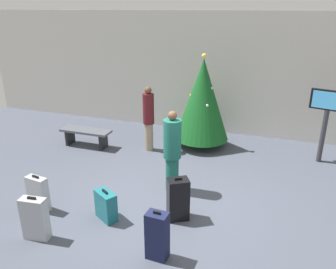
{
  "coord_description": "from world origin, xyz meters",
  "views": [
    {
      "loc": [
        1.85,
        -5.29,
        3.6
      ],
      "look_at": [
        -0.46,
        1.37,
        0.9
      ],
      "focal_mm": 35.78,
      "sensor_mm": 36.0,
      "label": 1
    }
  ],
  "objects_px": {
    "waiting_bench": "(86,134)",
    "suitcase_3": "(157,236)",
    "traveller_0": "(149,117)",
    "holiday_tree": "(203,100)",
    "suitcase_2": "(38,194)",
    "suitcase_0": "(106,206)",
    "suitcase_4": "(178,199)",
    "suitcase_1": "(35,219)",
    "flight_info_kiosk": "(327,113)",
    "traveller_1": "(172,150)"
  },
  "relations": [
    {
      "from": "waiting_bench",
      "to": "suitcase_3",
      "type": "xyz_separation_m",
      "value": [
        3.39,
        -3.46,
        0.04
      ]
    },
    {
      "from": "traveller_0",
      "to": "holiday_tree",
      "type": "bearing_deg",
      "value": 29.2
    },
    {
      "from": "suitcase_2",
      "to": "suitcase_3",
      "type": "relative_size",
      "value": 0.87
    },
    {
      "from": "waiting_bench",
      "to": "suitcase_0",
      "type": "bearing_deg",
      "value": -52.49
    },
    {
      "from": "suitcase_4",
      "to": "traveller_0",
      "type": "bearing_deg",
      "value": 121.4
    },
    {
      "from": "traveller_0",
      "to": "suitcase_0",
      "type": "height_order",
      "value": "traveller_0"
    },
    {
      "from": "suitcase_0",
      "to": "suitcase_2",
      "type": "relative_size",
      "value": 0.81
    },
    {
      "from": "suitcase_2",
      "to": "suitcase_3",
      "type": "bearing_deg",
      "value": -10.74
    },
    {
      "from": "suitcase_1",
      "to": "flight_info_kiosk",
      "type": "bearing_deg",
      "value": 45.61
    },
    {
      "from": "holiday_tree",
      "to": "traveller_1",
      "type": "height_order",
      "value": "holiday_tree"
    },
    {
      "from": "holiday_tree",
      "to": "suitcase_2",
      "type": "height_order",
      "value": "holiday_tree"
    },
    {
      "from": "holiday_tree",
      "to": "traveller_0",
      "type": "bearing_deg",
      "value": -150.8
    },
    {
      "from": "suitcase_0",
      "to": "suitcase_1",
      "type": "distance_m",
      "value": 1.19
    },
    {
      "from": "waiting_bench",
      "to": "traveller_1",
      "type": "relative_size",
      "value": 0.81
    },
    {
      "from": "traveller_0",
      "to": "suitcase_2",
      "type": "bearing_deg",
      "value": -104.98
    },
    {
      "from": "holiday_tree",
      "to": "suitcase_3",
      "type": "relative_size",
      "value": 3.05
    },
    {
      "from": "suitcase_0",
      "to": "suitcase_3",
      "type": "xyz_separation_m",
      "value": [
        1.22,
        -0.63,
        0.12
      ]
    },
    {
      "from": "waiting_bench",
      "to": "traveller_1",
      "type": "bearing_deg",
      "value": -26.24
    },
    {
      "from": "traveller_0",
      "to": "traveller_1",
      "type": "xyz_separation_m",
      "value": [
        1.25,
        -1.8,
        -0.01
      ]
    },
    {
      "from": "flight_info_kiosk",
      "to": "traveller_1",
      "type": "bearing_deg",
      "value": -140.2
    },
    {
      "from": "traveller_0",
      "to": "waiting_bench",
      "type": "bearing_deg",
      "value": -168.74
    },
    {
      "from": "traveller_1",
      "to": "traveller_0",
      "type": "bearing_deg",
      "value": 124.7
    },
    {
      "from": "suitcase_1",
      "to": "suitcase_4",
      "type": "xyz_separation_m",
      "value": [
        2.04,
        1.29,
        0.02
      ]
    },
    {
      "from": "waiting_bench",
      "to": "traveller_0",
      "type": "relative_size",
      "value": 0.81
    },
    {
      "from": "flight_info_kiosk",
      "to": "suitcase_3",
      "type": "height_order",
      "value": "flight_info_kiosk"
    },
    {
      "from": "suitcase_1",
      "to": "suitcase_4",
      "type": "distance_m",
      "value": 2.41
    },
    {
      "from": "traveller_1",
      "to": "suitcase_2",
      "type": "xyz_separation_m",
      "value": [
        -2.13,
        -1.51,
        -0.57
      ]
    },
    {
      "from": "flight_info_kiosk",
      "to": "suitcase_2",
      "type": "distance_m",
      "value": 6.59
    },
    {
      "from": "holiday_tree",
      "to": "traveller_0",
      "type": "distance_m",
      "value": 1.49
    },
    {
      "from": "suitcase_0",
      "to": "suitcase_4",
      "type": "distance_m",
      "value": 1.3
    },
    {
      "from": "traveller_0",
      "to": "suitcase_2",
      "type": "height_order",
      "value": "traveller_0"
    },
    {
      "from": "flight_info_kiosk",
      "to": "suitcase_2",
      "type": "relative_size",
      "value": 2.53
    },
    {
      "from": "flight_info_kiosk",
      "to": "holiday_tree",
      "type": "bearing_deg",
      "value": -179.92
    },
    {
      "from": "traveller_0",
      "to": "suitcase_0",
      "type": "bearing_deg",
      "value": -81.85
    },
    {
      "from": "waiting_bench",
      "to": "suitcase_2",
      "type": "xyz_separation_m",
      "value": [
        0.83,
        -2.97,
        -0.02
      ]
    },
    {
      "from": "traveller_1",
      "to": "flight_info_kiosk",
      "type": "bearing_deg",
      "value": 39.8
    },
    {
      "from": "traveller_1",
      "to": "suitcase_2",
      "type": "bearing_deg",
      "value": -144.68
    },
    {
      "from": "traveller_0",
      "to": "suitcase_1",
      "type": "relative_size",
      "value": 2.2
    },
    {
      "from": "traveller_1",
      "to": "suitcase_2",
      "type": "relative_size",
      "value": 2.42
    },
    {
      "from": "flight_info_kiosk",
      "to": "suitcase_3",
      "type": "relative_size",
      "value": 2.19
    },
    {
      "from": "flight_info_kiosk",
      "to": "traveller_0",
      "type": "distance_m",
      "value": 4.33
    },
    {
      "from": "suitcase_4",
      "to": "suitcase_1",
      "type": "bearing_deg",
      "value": -147.72
    },
    {
      "from": "holiday_tree",
      "to": "traveller_1",
      "type": "bearing_deg",
      "value": -90.09
    },
    {
      "from": "suitcase_1",
      "to": "suitcase_2",
      "type": "relative_size",
      "value": 1.09
    },
    {
      "from": "waiting_bench",
      "to": "suitcase_3",
      "type": "relative_size",
      "value": 1.7
    },
    {
      "from": "suitcase_0",
      "to": "suitcase_4",
      "type": "height_order",
      "value": "suitcase_4"
    },
    {
      "from": "traveller_1",
      "to": "waiting_bench",
      "type": "bearing_deg",
      "value": 153.76
    },
    {
      "from": "holiday_tree",
      "to": "suitcase_0",
      "type": "relative_size",
      "value": 4.33
    },
    {
      "from": "flight_info_kiosk",
      "to": "suitcase_1",
      "type": "bearing_deg",
      "value": -134.39
    },
    {
      "from": "flight_info_kiosk",
      "to": "suitcase_1",
      "type": "xyz_separation_m",
      "value": [
        -4.62,
        -4.72,
        -0.87
      ]
    }
  ]
}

